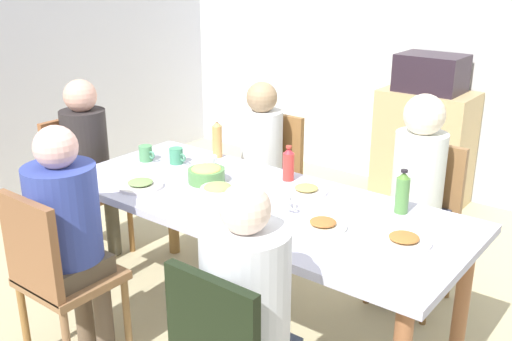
{
  "coord_description": "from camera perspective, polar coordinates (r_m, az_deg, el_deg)",
  "views": [
    {
      "loc": [
        1.66,
        -2.14,
        1.86
      ],
      "look_at": [
        0.0,
        0.0,
        0.89
      ],
      "focal_mm": 41.6,
      "sensor_mm": 36.0,
      "label": 1
    }
  ],
  "objects": [
    {
      "name": "bowl_1",
      "position": [
        3.14,
        -4.79,
        -0.33
      ],
      "size": [
        0.19,
        0.19,
        0.09
      ],
      "color": "#538947",
      "rests_on": "dining_table"
    },
    {
      "name": "person_0",
      "position": [
        2.84,
        -17.72,
        -4.96
      ],
      "size": [
        0.32,
        0.32,
        1.18
      ],
      "color": "brown",
      "rests_on": "ground_plane"
    },
    {
      "name": "cup_2",
      "position": [
        3.52,
        -10.53,
        1.63
      ],
      "size": [
        0.11,
        0.08,
        0.09
      ],
      "color": "#508F5A",
      "rests_on": "dining_table"
    },
    {
      "name": "chair_0",
      "position": [
        2.89,
        -18.77,
        -9.19
      ],
      "size": [
        0.4,
        0.4,
        0.9
      ],
      "color": "olive",
      "rests_on": "ground_plane"
    },
    {
      "name": "person_3",
      "position": [
        3.28,
        15.21,
        -1.2
      ],
      "size": [
        0.3,
        0.3,
        1.21
      ],
      "color": "#37304D",
      "rests_on": "ground_plane"
    },
    {
      "name": "person_2",
      "position": [
        3.86,
        -15.92,
        1.53
      ],
      "size": [
        0.3,
        0.3,
        1.17
      ],
      "color": "brown",
      "rests_on": "ground_plane"
    },
    {
      "name": "wall_back",
      "position": [
        4.95,
        18.39,
        12.33
      ],
      "size": [
        5.45,
        0.12,
        2.6
      ],
      "primitive_type": "cube",
      "color": "silver",
      "rests_on": "ground_plane"
    },
    {
      "name": "plate_3",
      "position": [
        3.14,
        -11.05,
        -1.34
      ],
      "size": [
        0.24,
        0.24,
        0.04
      ],
      "color": "silver",
      "rests_on": "dining_table"
    },
    {
      "name": "chair_1",
      "position": [
        3.92,
        1.25,
        -0.34
      ],
      "size": [
        0.4,
        0.4,
        0.9
      ],
      "color": "#96573B",
      "rests_on": "ground_plane"
    },
    {
      "name": "chair_3",
      "position": [
        3.44,
        15.5,
        -4.04
      ],
      "size": [
        0.4,
        0.4,
        0.9
      ],
      "color": "olive",
      "rests_on": "ground_plane"
    },
    {
      "name": "plate_2",
      "position": [
        2.56,
        14.01,
        -6.53
      ],
      "size": [
        0.23,
        0.23,
        0.04
      ],
      "color": "silver",
      "rests_on": "dining_table"
    },
    {
      "name": "cup_0",
      "position": [
        3.45,
        -7.65,
        1.4
      ],
      "size": [
        0.11,
        0.08,
        0.09
      ],
      "color": "#418C66",
      "rests_on": "dining_table"
    },
    {
      "name": "cup_3",
      "position": [
        2.79,
        2.59,
        -3.16
      ],
      "size": [
        0.12,
        0.08,
        0.08
      ],
      "color": "white",
      "rests_on": "dining_table"
    },
    {
      "name": "side_cabinet",
      "position": [
        4.85,
        15.82,
        2.14
      ],
      "size": [
        0.7,
        0.44,
        0.9
      ],
      "primitive_type": "cube",
      "color": "tan",
      "rests_on": "ground_plane"
    },
    {
      "name": "dining_table",
      "position": [
        2.96,
        0.0,
        -4.14
      ],
      "size": [
        2.11,
        0.88,
        0.74
      ],
      "color": "silver",
      "rests_on": "ground_plane"
    },
    {
      "name": "bowl_0",
      "position": [
        2.82,
        -3.67,
        -2.39
      ],
      "size": [
        0.17,
        0.17,
        0.12
      ],
      "color": "beige",
      "rests_on": "dining_table"
    },
    {
      "name": "bottle_0",
      "position": [
        3.52,
        -3.75,
        3.01
      ],
      "size": [
        0.06,
        0.06,
        0.23
      ],
      "color": "tan",
      "rests_on": "dining_table"
    },
    {
      "name": "person_1",
      "position": [
        3.79,
        0.42,
        1.61
      ],
      "size": [
        0.3,
        0.3,
        1.14
      ],
      "color": "#302E46",
      "rests_on": "ground_plane"
    },
    {
      "name": "cup_1",
      "position": [
        3.31,
        -4.34,
        0.66
      ],
      "size": [
        0.11,
        0.07,
        0.09
      ],
      "color": "white",
      "rests_on": "dining_table"
    },
    {
      "name": "bottle_2",
      "position": [
        3.15,
        3.14,
        0.61
      ],
      "size": [
        0.06,
        0.06,
        0.19
      ],
      "color": "red",
      "rests_on": "dining_table"
    },
    {
      "name": "plate_1",
      "position": [
        2.64,
        6.45,
        -5.2
      ],
      "size": [
        0.21,
        0.21,
        0.04
      ],
      "color": "white",
      "rests_on": "dining_table"
    },
    {
      "name": "plate_0",
      "position": [
        3.02,
        4.87,
        -1.89
      ],
      "size": [
        0.22,
        0.22,
        0.04
      ],
      "color": "white",
      "rests_on": "dining_table"
    },
    {
      "name": "chair_2",
      "position": [
        4.0,
        -16.46,
        -0.77
      ],
      "size": [
        0.4,
        0.4,
        0.9
      ],
      "color": "brown",
      "rests_on": "ground_plane"
    },
    {
      "name": "microwave",
      "position": [
        4.71,
        16.49,
        8.98
      ],
      "size": [
        0.48,
        0.36,
        0.28
      ],
      "primitive_type": "cube",
      "color": "#291E29",
      "rests_on": "side_cabinet"
    },
    {
      "name": "bottle_1",
      "position": [
        2.83,
        13.9,
        -2.07
      ],
      "size": [
        0.06,
        0.06,
        0.21
      ],
      "color": "#508741",
      "rests_on": "dining_table"
    },
    {
      "name": "person_4",
      "position": [
        2.15,
        -0.82,
        -12.8
      ],
      "size": [
        0.32,
        0.32,
        1.17
      ],
      "color": "#373544",
      "rests_on": "ground_plane"
    },
    {
      "name": "ground_plane",
      "position": [
        3.29,
        0.0,
        -14.69
      ],
      "size": [
        6.25,
        6.25,
        0.0
      ],
      "primitive_type": "plane",
      "color": "tan"
    }
  ]
}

